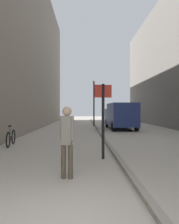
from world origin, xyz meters
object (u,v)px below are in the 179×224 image
(delivery_van, at_px, (120,115))
(bicycle_leaning, at_px, (11,138))
(pedestrian_main_foreground, at_px, (67,137))
(street_sign_post, at_px, (103,114))
(lamp_post, at_px, (94,100))

(delivery_van, relative_size, bicycle_leaning, 3.10)
(pedestrian_main_foreground, height_order, street_sign_post, street_sign_post)
(street_sign_post, height_order, bicycle_leaning, street_sign_post)
(delivery_van, xyz_separation_m, street_sign_post, (-2.57, -11.13, 0.32))
(street_sign_post, bearing_deg, pedestrian_main_foreground, 54.80)
(lamp_post, bearing_deg, pedestrian_main_foreground, -95.07)
(bicycle_leaning, bearing_deg, lamp_post, 62.45)
(street_sign_post, height_order, lamp_post, lamp_post)
(street_sign_post, distance_m, lamp_post, 14.46)
(street_sign_post, distance_m, bicycle_leaning, 5.07)
(delivery_van, height_order, street_sign_post, street_sign_post)
(pedestrian_main_foreground, distance_m, street_sign_post, 2.36)
(delivery_van, bearing_deg, bicycle_leaning, -129.83)
(delivery_van, xyz_separation_m, bicycle_leaning, (-6.69, -8.42, -0.85))
(delivery_van, bearing_deg, pedestrian_main_foreground, -106.89)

